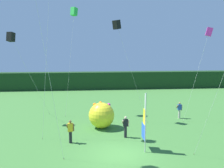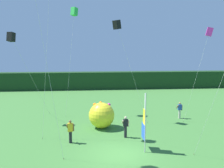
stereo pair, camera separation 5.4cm
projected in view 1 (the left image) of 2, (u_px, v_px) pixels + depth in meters
The scene contains 11 objects.
ground_plane at pixel (119, 155), 15.18m from camera, with size 120.00×120.00×0.00m, color #3D7533.
distant_treeline at pixel (99, 80), 41.93m from camera, with size 80.00×2.40×3.00m, color #193819.
banner_flag at pixel (144, 123), 15.60m from camera, with size 0.06×1.03×3.94m.
person_near_banner at pixel (179, 110), 23.35m from camera, with size 0.55×0.48×1.61m.
person_mid_field at pixel (126, 126), 18.12m from camera, with size 0.55×0.48×1.65m.
person_far_left at pixel (70, 131), 17.02m from camera, with size 0.55×0.48×1.68m.
inflatable_balloon at pixel (102, 115), 20.39m from camera, with size 2.21×2.21×2.22m.
kite_black_box_0 at pixel (11, 37), 21.17m from camera, with size 3.05×3.18×8.26m.
kite_green_box_1 at pixel (74, 12), 24.26m from camera, with size 1.42×1.85×11.01m.
kite_magenta_box_2 at pixel (209, 32), 21.65m from camera, with size 2.58×0.71×8.73m.
kite_black_box_5 at pixel (117, 25), 21.67m from camera, with size 3.20×1.62×9.40m.
Camera 1 is at (-1.88, -14.32, 6.51)m, focal length 38.19 mm.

